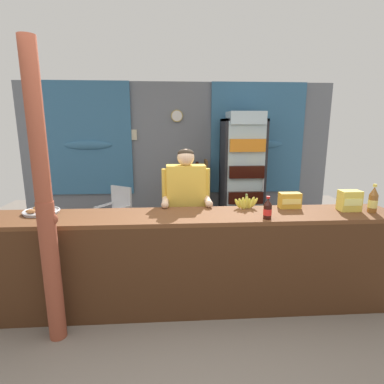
% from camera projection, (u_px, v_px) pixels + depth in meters
% --- Properties ---
extents(ground_plane, '(8.10, 8.10, 0.00)m').
position_uv_depth(ground_plane, '(183.00, 271.00, 3.90)').
color(ground_plane, slate).
extents(back_wall_curtained, '(5.50, 0.22, 2.57)m').
position_uv_depth(back_wall_curtained, '(178.00, 154.00, 5.48)').
color(back_wall_curtained, slate).
rests_on(back_wall_curtained, ground).
extents(stall_counter, '(4.08, 0.57, 0.98)m').
position_uv_depth(stall_counter, '(193.00, 255.00, 2.93)').
color(stall_counter, brown).
rests_on(stall_counter, ground).
extents(timber_post, '(0.17, 0.14, 2.47)m').
position_uv_depth(timber_post, '(45.00, 208.00, 2.44)').
color(timber_post, brown).
rests_on(timber_post, ground).
extents(drink_fridge, '(0.68, 0.67, 2.05)m').
position_uv_depth(drink_fridge, '(242.00, 169.00, 5.11)').
color(drink_fridge, '#232328').
rests_on(drink_fridge, ground).
extents(bottle_shelf_rack, '(0.48, 0.28, 1.25)m').
position_uv_depth(bottle_shelf_rack, '(193.00, 194.00, 5.36)').
color(bottle_shelf_rack, brown).
rests_on(bottle_shelf_rack, ground).
extents(plastic_lawn_chair, '(0.61, 0.61, 0.86)m').
position_uv_depth(plastic_lawn_chair, '(116.00, 210.00, 4.91)').
color(plastic_lawn_chair, silver).
rests_on(plastic_lawn_chair, ground).
extents(shopkeeper, '(0.55, 0.42, 1.58)m').
position_uv_depth(shopkeeper, '(186.00, 200.00, 3.45)').
color(shopkeeper, '#28282D').
rests_on(shopkeeper, ground).
extents(soda_bottle_iced_tea, '(0.09, 0.09, 0.29)m').
position_uv_depth(soda_bottle_iced_tea, '(373.00, 200.00, 3.01)').
color(soda_bottle_iced_tea, brown).
rests_on(soda_bottle_iced_tea, stall_counter).
extents(soda_bottle_cola, '(0.08, 0.08, 0.22)m').
position_uv_depth(soda_bottle_cola, '(268.00, 209.00, 2.81)').
color(soda_bottle_cola, black).
rests_on(soda_bottle_cola, stall_counter).
extents(snack_box_choco_powder, '(0.22, 0.12, 0.16)m').
position_uv_depth(snack_box_choco_powder, '(290.00, 200.00, 3.18)').
color(snack_box_choco_powder, gold).
rests_on(snack_box_choco_powder, stall_counter).
extents(snack_box_instant_noodle, '(0.20, 0.14, 0.21)m').
position_uv_depth(snack_box_instant_noodle, '(349.00, 201.00, 3.08)').
color(snack_box_instant_noodle, '#EAD14C').
rests_on(snack_box_instant_noodle, stall_counter).
extents(pastry_tray, '(0.35, 0.35, 0.07)m').
position_uv_depth(pastry_tray, '(41.00, 211.00, 3.00)').
color(pastry_tray, '#BCBCC1').
rests_on(pastry_tray, stall_counter).
extents(banana_bunch, '(0.27, 0.06, 0.16)m').
position_uv_depth(banana_bunch, '(246.00, 203.00, 3.16)').
color(banana_bunch, '#DBCC42').
rests_on(banana_bunch, stall_counter).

